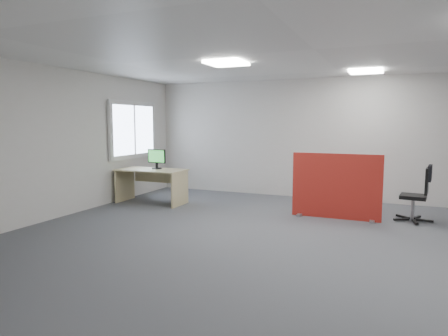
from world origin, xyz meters
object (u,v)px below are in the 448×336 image
(second_desk, at_px, (152,178))
(monitor_second, at_px, (157,158))
(red_divider, at_px, (336,187))
(office_chair, at_px, (420,190))

(second_desk, relative_size, monitor_second, 3.13)
(red_divider, xyz_separation_m, monitor_second, (-3.74, -0.01, 0.39))
(monitor_second, bearing_deg, second_desk, -119.69)
(red_divider, height_order, monitor_second, red_divider)
(office_chair, bearing_deg, red_divider, -160.47)
(second_desk, bearing_deg, red_divider, 1.35)
(second_desk, height_order, monitor_second, monitor_second)
(monitor_second, distance_m, office_chair, 5.14)
(red_divider, relative_size, monitor_second, 3.37)
(second_desk, bearing_deg, office_chair, 4.45)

